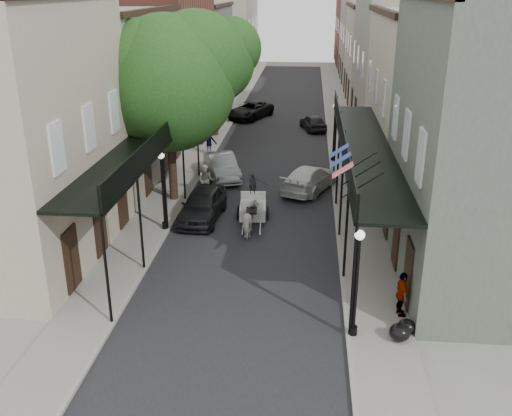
% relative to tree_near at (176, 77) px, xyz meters
% --- Properties ---
extents(ground, '(140.00, 140.00, 0.00)m').
position_rel_tree_near_xyz_m(ground, '(4.20, -10.18, -6.49)').
color(ground, gray).
rests_on(ground, ground).
extents(road, '(8.00, 90.00, 0.01)m').
position_rel_tree_near_xyz_m(road, '(4.20, 9.82, -6.48)').
color(road, black).
rests_on(road, ground).
extents(sidewalk_left, '(2.20, 90.00, 0.12)m').
position_rel_tree_near_xyz_m(sidewalk_left, '(-0.80, 9.82, -6.43)').
color(sidewalk_left, gray).
rests_on(sidewalk_left, ground).
extents(sidewalk_right, '(2.20, 90.00, 0.12)m').
position_rel_tree_near_xyz_m(sidewalk_right, '(9.20, 9.82, -6.43)').
color(sidewalk_right, gray).
rests_on(sidewalk_right, ground).
extents(building_row_left, '(5.00, 80.00, 10.50)m').
position_rel_tree_near_xyz_m(building_row_left, '(-4.40, 19.82, -1.24)').
color(building_row_left, '#A99E87').
rests_on(building_row_left, ground).
extents(building_row_right, '(5.00, 80.00, 10.50)m').
position_rel_tree_near_xyz_m(building_row_right, '(12.80, 19.82, -1.24)').
color(building_row_right, gray).
rests_on(building_row_right, ground).
extents(gallery_left, '(2.20, 18.05, 4.88)m').
position_rel_tree_near_xyz_m(gallery_left, '(-0.59, -3.20, -2.44)').
color(gallery_left, black).
rests_on(gallery_left, sidewalk_left).
extents(gallery_right, '(2.20, 18.05, 4.88)m').
position_rel_tree_near_xyz_m(gallery_right, '(8.99, -3.20, -2.44)').
color(gallery_right, black).
rests_on(gallery_right, sidewalk_right).
extents(tree_near, '(7.31, 6.80, 9.63)m').
position_rel_tree_near_xyz_m(tree_near, '(0.00, 0.00, 0.00)').
color(tree_near, '#382619').
rests_on(tree_near, sidewalk_left).
extents(tree_far, '(6.45, 6.00, 8.61)m').
position_rel_tree_near_xyz_m(tree_far, '(-0.05, 14.00, -0.65)').
color(tree_far, '#382619').
rests_on(tree_far, sidewalk_left).
extents(lamppost_right_near, '(0.32, 0.32, 3.71)m').
position_rel_tree_near_xyz_m(lamppost_right_near, '(8.30, -12.18, -4.44)').
color(lamppost_right_near, black).
rests_on(lamppost_right_near, sidewalk_right).
extents(lamppost_left, '(0.32, 0.32, 3.71)m').
position_rel_tree_near_xyz_m(lamppost_left, '(0.10, -4.18, -4.44)').
color(lamppost_left, black).
rests_on(lamppost_left, sidewalk_left).
extents(lamppost_right_far, '(0.32, 0.32, 3.71)m').
position_rel_tree_near_xyz_m(lamppost_right_far, '(8.30, 7.82, -4.44)').
color(lamppost_right_far, black).
rests_on(lamppost_right_far, sidewalk_right).
extents(horse, '(0.91, 1.80, 1.48)m').
position_rel_tree_near_xyz_m(horse, '(4.17, -4.18, -5.75)').
color(horse, silver).
rests_on(horse, ground).
extents(carriage, '(1.63, 2.26, 2.48)m').
position_rel_tree_near_xyz_m(carriage, '(4.01, -1.87, -5.53)').
color(carriage, black).
rests_on(carriage, ground).
extents(pedestrian_walking, '(0.89, 0.71, 1.77)m').
position_rel_tree_near_xyz_m(pedestrian_walking, '(1.18, 0.68, -5.60)').
color(pedestrian_walking, beige).
rests_on(pedestrian_walking, ground).
extents(pedestrian_sidewalk_left, '(1.24, 0.90, 1.73)m').
position_rel_tree_near_xyz_m(pedestrian_sidewalk_left, '(-0.00, 8.59, -5.50)').
color(pedestrian_sidewalk_left, gray).
rests_on(pedestrian_sidewalk_left, sidewalk_left).
extents(pedestrian_sidewalk_right, '(0.51, 1.00, 1.63)m').
position_rel_tree_near_xyz_m(pedestrian_sidewalk_right, '(10.00, -10.85, -5.55)').
color(pedestrian_sidewalk_right, gray).
rests_on(pedestrian_sidewalk_right, sidewalk_right).
extents(car_left_near, '(2.10, 4.57, 1.52)m').
position_rel_tree_near_xyz_m(car_left_near, '(1.60, -2.60, -5.73)').
color(car_left_near, black).
rests_on(car_left_near, ground).
extents(car_left_mid, '(2.94, 4.65, 1.45)m').
position_rel_tree_near_xyz_m(car_left_mid, '(1.60, 3.82, -5.76)').
color(car_left_mid, '#A09FA5').
rests_on(car_left_mid, ground).
extents(car_left_far, '(4.19, 5.63, 1.42)m').
position_rel_tree_near_xyz_m(car_left_far, '(1.60, 20.39, -5.78)').
color(car_left_far, black).
rests_on(car_left_far, ground).
extents(car_right_near, '(3.61, 5.16, 1.39)m').
position_rel_tree_near_xyz_m(car_right_near, '(6.80, 2.13, -5.79)').
color(car_right_near, silver).
rests_on(car_right_near, ground).
extents(car_right_far, '(2.44, 3.97, 1.26)m').
position_rel_tree_near_xyz_m(car_right_far, '(7.00, 16.56, -5.86)').
color(car_right_far, black).
rests_on(car_right_far, ground).
extents(trash_bags, '(0.94, 1.09, 0.58)m').
position_rel_tree_near_xyz_m(trash_bags, '(9.87, -12.20, -6.10)').
color(trash_bags, black).
rests_on(trash_bags, sidewalk_right).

